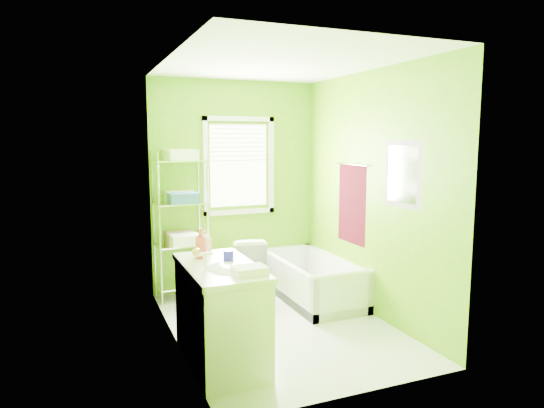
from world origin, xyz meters
name	(u,v)px	position (x,y,z in m)	size (l,w,h in m)	color
ground	(280,325)	(0.00, 0.00, 0.00)	(2.90, 2.90, 0.00)	silver
room_envelope	(280,174)	(0.00, 0.00, 1.55)	(2.14, 2.94, 2.62)	#5A9507
window	(239,161)	(0.05, 1.42, 1.61)	(0.92, 0.05, 1.22)	white
door	(202,262)	(-1.04, -1.00, 1.00)	(0.09, 0.80, 2.00)	white
right_wall_decor	(371,193)	(1.04, -0.02, 1.32)	(0.04, 1.48, 1.17)	#430712
bathtub	(312,285)	(0.68, 0.64, 0.16)	(0.73, 1.57, 0.51)	white
toilet	(248,264)	(0.07, 1.15, 0.35)	(0.39, 0.69, 0.71)	white
vanity	(221,310)	(-0.77, -0.55, 0.45)	(0.58, 1.13, 1.11)	white
wire_shelf_unit	(182,208)	(-0.71, 1.24, 1.08)	(0.61, 0.49, 1.76)	silver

